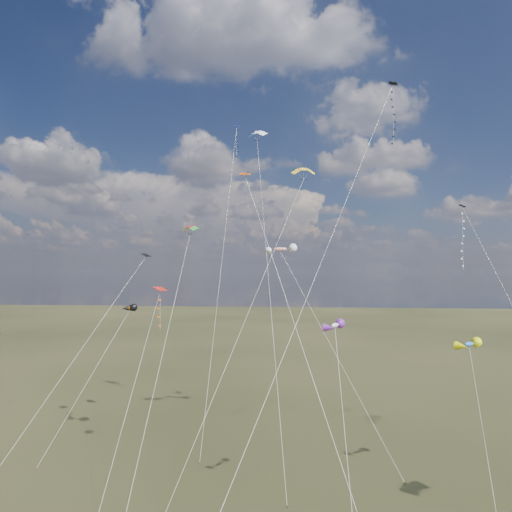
# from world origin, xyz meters

# --- Properties ---
(diamond_black_high) EXTENTS (15.97, 24.97, 36.56)m
(diamond_black_high) POSITION_xyz_m (12.74, 17.75, 31.17)
(diamond_black_high) COLOR black
(diamond_black_high) RESTS_ON ground
(diamond_navy_tall) EXTENTS (1.02, 22.27, 38.25)m
(diamond_navy_tall) POSITION_xyz_m (-4.63, 34.02, 32.90)
(diamond_navy_tall) COLOR #0C0D4C
(diamond_navy_tall) RESTS_ON ground
(diamond_black_mid) EXTENTS (9.46, 12.81, 19.39)m
(diamond_black_mid) POSITION_xyz_m (-14.33, 16.06, 13.82)
(diamond_black_mid) COLOR black
(diamond_black_mid) RESTS_ON ground
(diamond_red_low) EXTENTS (1.44, 13.77, 15.95)m
(diamond_red_low) POSITION_xyz_m (-9.46, 16.32, 13.19)
(diamond_red_low) COLOR red
(diamond_red_low) RESTS_ON ground
(diamond_navy_right) EXTENTS (6.89, 12.16, 24.24)m
(diamond_navy_right) POSITION_xyz_m (20.97, 20.10, 20.01)
(diamond_navy_right) COLOR #0E1344
(diamond_navy_right) RESTS_ON ground
(diamond_orange_center) EXTENTS (9.62, 13.69, 25.28)m
(diamond_orange_center) POSITION_xyz_m (2.88, 4.21, 17.63)
(diamond_orange_center) COLOR #C93F00
(diamond_orange_center) RESTS_ON ground
(parafoil_yellow) EXTENTS (11.24, 16.74, 28.65)m
(parafoil_yellow) POSITION_xyz_m (4.69, 19.84, 27.89)
(parafoil_yellow) COLOR yellow
(parafoil_yellow) RESTS_ON ground
(parafoil_blue_white) EXTENTS (5.39, 19.34, 34.42)m
(parafoil_blue_white) POSITION_xyz_m (-0.64, 25.44, 33.57)
(parafoil_blue_white) COLOR #1642AF
(parafoil_blue_white) RESTS_ON ground
(parafoil_tricolor) EXTENTS (2.05, 19.69, 22.74)m
(parafoil_tricolor) POSITION_xyz_m (-7.49, 20.80, 22.06)
(parafoil_tricolor) COLOR gold
(parafoil_tricolor) RESTS_ON ground
(novelty_orange_black) EXTENTS (6.74, 8.86, 14.11)m
(novelty_orange_black) POSITION_xyz_m (-13.37, 18.86, 13.58)
(novelty_orange_black) COLOR #CC6609
(novelty_orange_black) RESTS_ON ground
(novelty_white_purple) EXTENTS (1.67, 11.39, 13.82)m
(novelty_white_purple) POSITION_xyz_m (7.05, 7.37, 13.36)
(novelty_white_purple) COLOR white
(novelty_white_purple) RESTS_ON ground
(novelty_redwhite_stripe) EXTENTS (12.60, 13.72, 20.60)m
(novelty_redwhite_stripe) POSITION_xyz_m (2.09, 24.99, 19.95)
(novelty_redwhite_stripe) COLOR red
(novelty_redwhite_stripe) RESTS_ON ground
(novelty_blue_yellow) EXTENTS (2.40, 8.03, 11.92)m
(novelty_blue_yellow) POSITION_xyz_m (18.36, 12.51, 11.40)
(novelty_blue_yellow) COLOR blue
(novelty_blue_yellow) RESTS_ON ground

